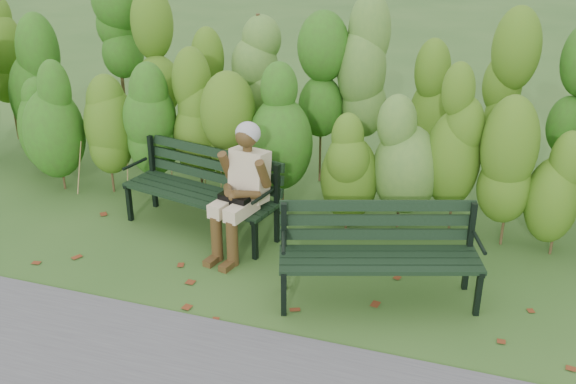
% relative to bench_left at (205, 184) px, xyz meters
% --- Properties ---
extents(ground, '(80.00, 80.00, 0.00)m').
position_rel_bench_left_xyz_m(ground, '(1.09, -0.70, -0.54)').
color(ground, '#2B501D').
extents(hedge_band, '(11.04, 1.67, 2.42)m').
position_rel_bench_left_xyz_m(hedge_band, '(1.09, 1.16, 0.72)').
color(hedge_band, '#47381E').
rests_on(hedge_band, ground).
extents(leaf_litter, '(5.21, 2.10, 0.01)m').
position_rel_bench_left_xyz_m(leaf_litter, '(1.01, -0.65, -0.53)').
color(leaf_litter, '#642D16').
rests_on(leaf_litter, ground).
extents(bench_left, '(1.91, 0.97, 0.91)m').
position_rel_bench_left_xyz_m(bench_left, '(0.00, 0.00, 0.00)').
color(bench_left, black).
rests_on(bench_left, ground).
extents(bench_right, '(1.92, 1.14, 0.92)m').
position_rel_bench_left_xyz_m(bench_right, '(2.12, -0.79, 0.00)').
color(bench_right, black).
rests_on(bench_right, ground).
extents(seated_woman, '(0.59, 0.87, 1.39)m').
position_rel_bench_left_xyz_m(seated_woman, '(0.58, -0.32, 0.24)').
color(seated_woman, '#BEA58D').
rests_on(seated_woman, ground).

